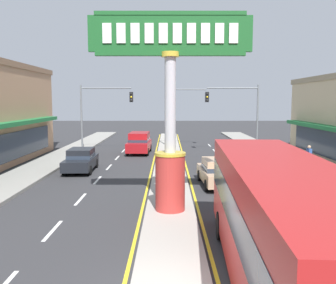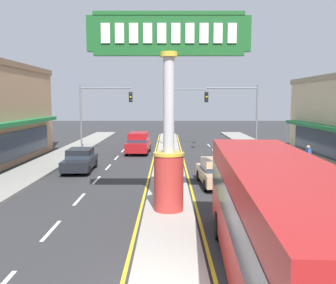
{
  "view_description": "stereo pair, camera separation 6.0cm",
  "coord_description": "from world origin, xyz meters",
  "px_view_note": "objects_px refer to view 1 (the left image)",
  "views": [
    {
      "loc": [
        -0.09,
        -8.54,
        4.78
      ],
      "look_at": [
        -0.11,
        11.03,
        2.6
      ],
      "focal_mm": 39.94,
      "sensor_mm": 36.0,
      "label": 1
    },
    {
      "loc": [
        -0.03,
        -8.54,
        4.78
      ],
      "look_at": [
        -0.11,
        11.03,
        2.6
      ],
      "focal_mm": 39.94,
      "sensor_mm": 36.0,
      "label": 2
    }
  ],
  "objects_px": {
    "sedan_kerb_right": "(260,161)",
    "bus_mid_left_lane": "(281,219)",
    "traffic_light_left_side": "(101,106)",
    "suv_far_left_oncoming": "(140,143)",
    "sedan_near_left_lane": "(81,160)",
    "traffic_light_right_side": "(239,106)",
    "traffic_light_median_far": "(183,106)",
    "sedan_far_right_lane": "(327,205)",
    "pedestrian_near_kerb": "(309,156)",
    "sedan_near_right_lane": "(218,172)",
    "district_sign": "(171,116)"
  },
  "relations": [
    {
      "from": "district_sign",
      "to": "sedan_kerb_right",
      "type": "xyz_separation_m",
      "value": [
        6.0,
        8.97,
        -3.35
      ]
    },
    {
      "from": "traffic_light_right_side",
      "to": "suv_far_left_oncoming",
      "type": "height_order",
      "value": "traffic_light_right_side"
    },
    {
      "from": "traffic_light_left_side",
      "to": "sedan_far_right_lane",
      "type": "bearing_deg",
      "value": -58.81
    },
    {
      "from": "suv_far_left_oncoming",
      "to": "sedan_near_left_lane",
      "type": "bearing_deg",
      "value": -110.97
    },
    {
      "from": "traffic_light_median_far",
      "to": "sedan_near_right_lane",
      "type": "height_order",
      "value": "traffic_light_median_far"
    },
    {
      "from": "traffic_light_median_far",
      "to": "bus_mid_left_lane",
      "type": "distance_m",
      "value": 29.35
    },
    {
      "from": "traffic_light_left_side",
      "to": "sedan_near_right_lane",
      "type": "bearing_deg",
      "value": -56.62
    },
    {
      "from": "traffic_light_median_far",
      "to": "suv_far_left_oncoming",
      "type": "distance_m",
      "value": 6.91
    },
    {
      "from": "bus_mid_left_lane",
      "to": "pedestrian_near_kerb",
      "type": "height_order",
      "value": "bus_mid_left_lane"
    },
    {
      "from": "sedan_far_right_lane",
      "to": "sedan_kerb_right",
      "type": "bearing_deg",
      "value": 90.03
    },
    {
      "from": "sedan_far_right_lane",
      "to": "pedestrian_near_kerb",
      "type": "xyz_separation_m",
      "value": [
        3.18,
        10.28,
        0.34
      ]
    },
    {
      "from": "district_sign",
      "to": "sedan_kerb_right",
      "type": "relative_size",
      "value": 1.88
    },
    {
      "from": "sedan_near_left_lane",
      "to": "sedan_kerb_right",
      "type": "relative_size",
      "value": 1.0
    },
    {
      "from": "sedan_far_right_lane",
      "to": "sedan_near_left_lane",
      "type": "height_order",
      "value": "same"
    },
    {
      "from": "sedan_near_left_lane",
      "to": "suv_far_left_oncoming",
      "type": "xyz_separation_m",
      "value": [
        3.3,
        8.62,
        0.2
      ]
    },
    {
      "from": "suv_far_left_oncoming",
      "to": "sedan_near_right_lane",
      "type": "bearing_deg",
      "value": -67.36
    },
    {
      "from": "traffic_light_left_side",
      "to": "suv_far_left_oncoming",
      "type": "relative_size",
      "value": 1.33
    },
    {
      "from": "sedan_near_left_lane",
      "to": "sedan_kerb_right",
      "type": "bearing_deg",
      "value": -2.62
    },
    {
      "from": "traffic_light_left_side",
      "to": "sedan_near_right_lane",
      "type": "height_order",
      "value": "traffic_light_left_side"
    },
    {
      "from": "suv_far_left_oncoming",
      "to": "pedestrian_near_kerb",
      "type": "distance_m",
      "value": 15.12
    },
    {
      "from": "traffic_light_right_side",
      "to": "pedestrian_near_kerb",
      "type": "xyz_separation_m",
      "value": [
        2.9,
        -9.64,
        -3.11
      ]
    },
    {
      "from": "sedan_near_left_lane",
      "to": "suv_far_left_oncoming",
      "type": "bearing_deg",
      "value": 69.03
    },
    {
      "from": "pedestrian_near_kerb",
      "to": "bus_mid_left_lane",
      "type": "bearing_deg",
      "value": -112.94
    },
    {
      "from": "sedan_near_right_lane",
      "to": "sedan_far_right_lane",
      "type": "bearing_deg",
      "value": -63.63
    },
    {
      "from": "district_sign",
      "to": "sedan_near_left_lane",
      "type": "xyz_separation_m",
      "value": [
        -6.01,
        9.52,
        -3.35
      ]
    },
    {
      "from": "traffic_light_right_side",
      "to": "sedan_far_right_lane",
      "type": "height_order",
      "value": "traffic_light_right_side"
    },
    {
      "from": "sedan_kerb_right",
      "to": "bus_mid_left_lane",
      "type": "bearing_deg",
      "value": -102.01
    },
    {
      "from": "sedan_near_left_lane",
      "to": "traffic_light_right_side",
      "type": "bearing_deg",
      "value": 35.97
    },
    {
      "from": "traffic_light_right_side",
      "to": "traffic_light_median_far",
      "type": "xyz_separation_m",
      "value": [
        -4.92,
        4.26,
        -0.05
      ]
    },
    {
      "from": "traffic_light_left_side",
      "to": "pedestrian_near_kerb",
      "type": "height_order",
      "value": "traffic_light_left_side"
    },
    {
      "from": "traffic_light_right_side",
      "to": "suv_far_left_oncoming",
      "type": "bearing_deg",
      "value": -178.09
    },
    {
      "from": "traffic_light_left_side",
      "to": "suv_far_left_oncoming",
      "type": "bearing_deg",
      "value": -10.8
    },
    {
      "from": "traffic_light_right_side",
      "to": "traffic_light_left_side",
      "type": "bearing_deg",
      "value": 178.25
    },
    {
      "from": "traffic_light_median_far",
      "to": "traffic_light_right_side",
      "type": "bearing_deg",
      "value": -40.91
    },
    {
      "from": "traffic_light_median_far",
      "to": "sedan_far_right_lane",
      "type": "height_order",
      "value": "traffic_light_median_far"
    },
    {
      "from": "traffic_light_left_side",
      "to": "pedestrian_near_kerb",
      "type": "bearing_deg",
      "value": -32.94
    },
    {
      "from": "suv_far_left_oncoming",
      "to": "sedan_kerb_right",
      "type": "bearing_deg",
      "value": -46.51
    },
    {
      "from": "traffic_light_median_far",
      "to": "sedan_far_right_lane",
      "type": "relative_size",
      "value": 1.41
    },
    {
      "from": "sedan_near_right_lane",
      "to": "suv_far_left_oncoming",
      "type": "relative_size",
      "value": 0.94
    },
    {
      "from": "bus_mid_left_lane",
      "to": "suv_far_left_oncoming",
      "type": "distance_m",
      "value": 25.26
    },
    {
      "from": "sedan_kerb_right",
      "to": "suv_far_left_oncoming",
      "type": "bearing_deg",
      "value": 133.49
    },
    {
      "from": "sedan_kerb_right",
      "to": "sedan_near_right_lane",
      "type": "bearing_deg",
      "value": -130.96
    },
    {
      "from": "district_sign",
      "to": "traffic_light_right_side",
      "type": "bearing_deg",
      "value": 71.18
    },
    {
      "from": "sedan_near_right_lane",
      "to": "traffic_light_median_far",
      "type": "bearing_deg",
      "value": 94.36
    },
    {
      "from": "traffic_light_right_side",
      "to": "suv_far_left_oncoming",
      "type": "xyz_separation_m",
      "value": [
        -8.99,
        -0.3,
        -3.26
      ]
    },
    {
      "from": "traffic_light_left_side",
      "to": "traffic_light_right_side",
      "type": "distance_m",
      "value": 12.58
    },
    {
      "from": "traffic_light_left_side",
      "to": "traffic_light_median_far",
      "type": "xyz_separation_m",
      "value": [
        7.66,
        3.88,
        -0.05
      ]
    },
    {
      "from": "sedan_far_right_lane",
      "to": "district_sign",
      "type": "bearing_deg",
      "value": 166.18
    },
    {
      "from": "suv_far_left_oncoming",
      "to": "sedan_kerb_right",
      "type": "distance_m",
      "value": 12.64
    },
    {
      "from": "traffic_light_right_side",
      "to": "suv_far_left_oncoming",
      "type": "relative_size",
      "value": 1.33
    }
  ]
}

